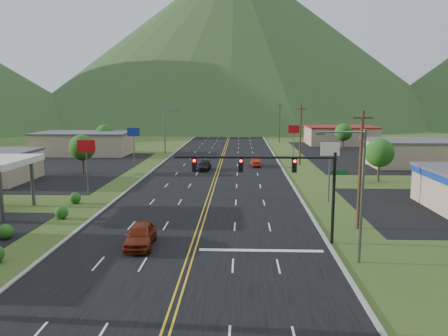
{
  "coord_description": "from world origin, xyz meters",
  "views": [
    {
      "loc": [
        3.46,
        -18.45,
        10.84
      ],
      "look_at": [
        1.92,
        22.21,
        4.5
      ],
      "focal_mm": 35.0,
      "sensor_mm": 36.0,
      "label": 1
    }
  ],
  "objects_px": {
    "streetlight_west": "(166,128)",
    "car_dark_mid": "(204,166)",
    "traffic_signal": "(281,174)",
    "car_red_near": "(141,236)",
    "car_red_far": "(256,162)",
    "streetlight_east": "(358,187)"
  },
  "relations": [
    {
      "from": "streetlight_west",
      "to": "car_red_near",
      "type": "xyz_separation_m",
      "value": [
        7.72,
        -57.34,
        -4.33
      ]
    },
    {
      "from": "streetlight_east",
      "to": "car_red_near",
      "type": "height_order",
      "value": "streetlight_east"
    },
    {
      "from": "traffic_signal",
      "to": "car_red_far",
      "type": "xyz_separation_m",
      "value": [
        -0.49,
        38.92,
        -4.67
      ]
    },
    {
      "from": "streetlight_west",
      "to": "car_dark_mid",
      "type": "height_order",
      "value": "streetlight_west"
    },
    {
      "from": "car_dark_mid",
      "to": "car_red_far",
      "type": "relative_size",
      "value": 1.16
    },
    {
      "from": "streetlight_east",
      "to": "car_dark_mid",
      "type": "distance_m",
      "value": 40.97
    },
    {
      "from": "car_red_near",
      "to": "car_dark_mid",
      "type": "xyz_separation_m",
      "value": [
        1.75,
        35.79,
        -0.18
      ]
    },
    {
      "from": "streetlight_east",
      "to": "car_red_far",
      "type": "xyz_separation_m",
      "value": [
        -5.18,
        42.91,
        -4.52
      ]
    },
    {
      "from": "traffic_signal",
      "to": "car_dark_mid",
      "type": "xyz_separation_m",
      "value": [
        -8.69,
        34.46,
        -4.66
      ]
    },
    {
      "from": "streetlight_east",
      "to": "streetlight_west",
      "type": "distance_m",
      "value": 64.21
    },
    {
      "from": "streetlight_east",
      "to": "car_red_far",
      "type": "relative_size",
      "value": 2.25
    },
    {
      "from": "traffic_signal",
      "to": "streetlight_east",
      "type": "distance_m",
      "value": 6.17
    },
    {
      "from": "traffic_signal",
      "to": "car_red_far",
      "type": "height_order",
      "value": "traffic_signal"
    },
    {
      "from": "car_dark_mid",
      "to": "car_red_near",
      "type": "bearing_deg",
      "value": -88.63
    },
    {
      "from": "car_red_near",
      "to": "streetlight_east",
      "type": "bearing_deg",
      "value": -13.65
    },
    {
      "from": "car_red_far",
      "to": "car_red_near",
      "type": "bearing_deg",
      "value": 71.83
    },
    {
      "from": "car_red_near",
      "to": "car_dark_mid",
      "type": "height_order",
      "value": "car_red_near"
    },
    {
      "from": "car_red_near",
      "to": "traffic_signal",
      "type": "bearing_deg",
      "value": 3.59
    },
    {
      "from": "car_dark_mid",
      "to": "streetlight_west",
      "type": "bearing_deg",
      "value": 117.91
    },
    {
      "from": "car_dark_mid",
      "to": "streetlight_east",
      "type": "bearing_deg",
      "value": -66.62
    },
    {
      "from": "car_red_far",
      "to": "traffic_signal",
      "type": "bearing_deg",
      "value": 86.44
    },
    {
      "from": "traffic_signal",
      "to": "streetlight_west",
      "type": "relative_size",
      "value": 1.46
    }
  ]
}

